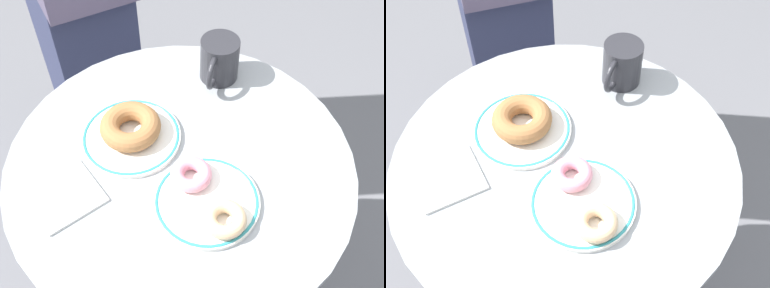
# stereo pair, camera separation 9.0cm
# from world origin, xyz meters

# --- Properties ---
(cafe_table) EXTENTS (0.68, 0.68, 0.77)m
(cafe_table) POSITION_xyz_m (0.00, 0.00, 0.52)
(cafe_table) COLOR #999EA3
(cafe_table) RESTS_ON ground
(plate_left) EXTENTS (0.20, 0.20, 0.01)m
(plate_left) POSITION_xyz_m (-0.10, -0.04, 0.77)
(plate_left) COLOR white
(plate_left) RESTS_ON cafe_table
(plate_right) EXTENTS (0.19, 0.19, 0.01)m
(plate_right) POSITION_xyz_m (0.10, -0.02, 0.77)
(plate_right) COLOR white
(plate_right) RESTS_ON cafe_table
(donut_cinnamon) EXTENTS (0.17, 0.17, 0.04)m
(donut_cinnamon) POSITION_xyz_m (-0.11, -0.04, 0.80)
(donut_cinnamon) COLOR #A36B3D
(donut_cinnamon) RESTS_ON plate_left
(donut_glazed) EXTENTS (0.09, 0.09, 0.03)m
(donut_glazed) POSITION_xyz_m (0.16, -0.02, 0.79)
(donut_glazed) COLOR #E0B789
(donut_glazed) RESTS_ON plate_right
(donut_pink_frosted) EXTENTS (0.11, 0.11, 0.03)m
(donut_pink_frosted) POSITION_xyz_m (0.05, -0.01, 0.79)
(donut_pink_frosted) COLOR pink
(donut_pink_frosted) RESTS_ON plate_right
(paper_napkin) EXTENTS (0.11, 0.12, 0.01)m
(paper_napkin) POSITION_xyz_m (-0.06, -0.21, 0.77)
(paper_napkin) COLOR white
(paper_napkin) RESTS_ON cafe_table
(coffee_mug) EXTENTS (0.10, 0.12, 0.10)m
(coffee_mug) POSITION_xyz_m (-0.14, 0.21, 0.82)
(coffee_mug) COLOR #28282D
(coffee_mug) RESTS_ON cafe_table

